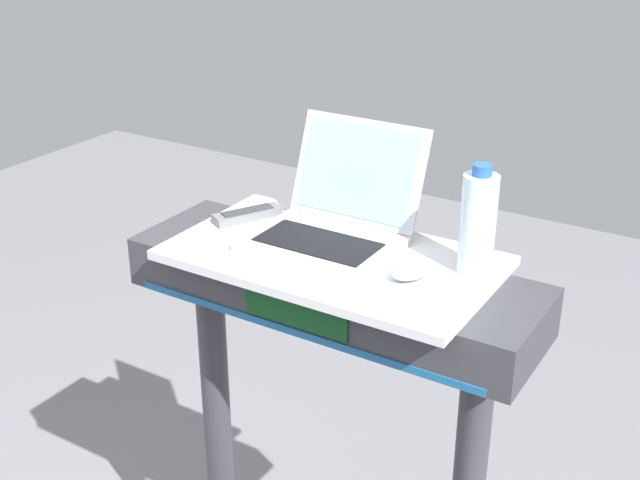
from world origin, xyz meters
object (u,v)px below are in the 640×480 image
(water_bottle, at_px, (478,223))
(computer_mouse, at_px, (412,270))
(tv_remote, at_px, (248,215))
(laptop, at_px, (334,219))

(water_bottle, bearing_deg, computer_mouse, -135.91)
(computer_mouse, distance_m, tv_remote, 0.46)
(laptop, relative_size, computer_mouse, 3.12)
(laptop, height_order, computer_mouse, laptop)
(computer_mouse, relative_size, tv_remote, 0.61)
(laptop, bearing_deg, tv_remote, -174.52)
(computer_mouse, distance_m, water_bottle, 0.16)
(laptop, xyz_separation_m, computer_mouse, (0.22, -0.08, -0.03))
(water_bottle, bearing_deg, laptop, -177.37)
(laptop, xyz_separation_m, tv_remote, (-0.23, -0.01, -0.04))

